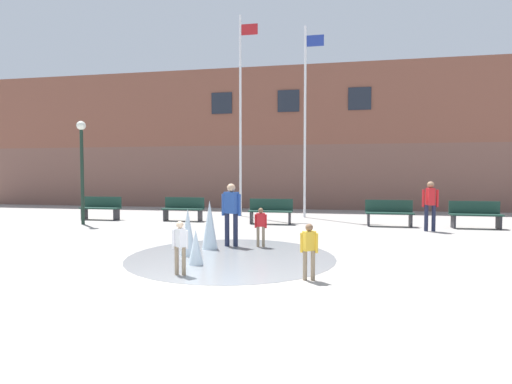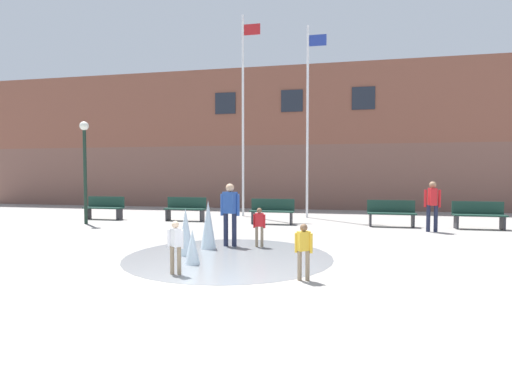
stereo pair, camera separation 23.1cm
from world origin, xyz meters
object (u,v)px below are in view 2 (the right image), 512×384
Objects in this scene: park_bench_left_of_flagpoles at (104,207)px; park_bench_near_trashcan at (479,215)px; flagpole_right at (308,116)px; park_bench_center at (272,211)px; park_bench_under_left_flagpole at (186,208)px; adult_watching at (230,210)px; flagpole_left at (244,111)px; lamp_post_left_lane at (85,157)px; child_in_fountain at (175,243)px; child_with_pink_shirt at (259,224)px; adult_in_red at (432,202)px; park_bench_under_right_flagpole at (391,213)px; child_running at (304,247)px.

park_bench_left_of_flagpoles and park_bench_near_trashcan have the same top height.
park_bench_left_of_flagpoles is 9.06m from flagpole_right.
flagpole_right reaches higher than park_bench_center.
park_bench_under_left_flagpole is 5.83m from adult_watching.
flagpole_left reaches higher than park_bench_under_left_flagpole.
lamp_post_left_lane is at bearing -154.06° from flagpole_right.
child_in_fountain is 1.00× the size of child_with_pink_shirt.
adult_in_red is 0.19× the size of flagpole_left.
lamp_post_left_lane is at bearing -83.17° from park_bench_left_of_flagpoles.
flagpole_left is (-8.56, 2.31, 4.03)m from park_bench_near_trashcan.
park_bench_under_right_flagpole is 1.57m from adult_in_red.
park_bench_center is 0.19× the size of flagpole_left.
adult_in_red is 0.43× the size of lamp_post_left_lane.
park_bench_center is 1.62× the size of child_in_fountain.
park_bench_under_right_flagpole is 1.01× the size of adult_in_red.
park_bench_left_of_flagpoles is 3.37m from park_bench_under_left_flagpole.
adult_watching is (-4.47, -4.72, 0.45)m from park_bench_under_right_flagpole.
child_with_pink_shirt reaches higher than park_bench_near_trashcan.
park_bench_under_left_flagpole is 6.25m from flagpole_right.
park_bench_under_left_flagpole is 1.01× the size of adult_watching.
park_bench_left_of_flagpoles is 10.98m from park_bench_under_right_flagpole.
park_bench_left_of_flagpoles is at bearing -176.30° from park_bench_under_left_flagpole.
child_in_fountain is (-0.53, -7.54, 0.10)m from park_bench_center.
adult_watching is 6.69m from adult_in_red.
park_bench_left_of_flagpoles is 8.62m from child_with_pink_shirt.
adult_in_red reaches higher than park_bench_center.
child_in_fountain is at bearing -45.40° from adult_in_red.
park_bench_under_right_flagpole is at bearing 69.68° from adult_watching.
park_bench_near_trashcan is 9.12m from child_running.
park_bench_under_right_flagpole is at bearing -137.09° from adult_in_red.
adult_in_red is 7.42m from child_running.
flagpole_left reaches higher than lamp_post_left_lane.
park_bench_under_left_flagpole is 7.62m from park_bench_under_right_flagpole.
child_running reaches higher than park_bench_near_trashcan.
lamp_post_left_lane reaches higher than park_bench_left_of_flagpoles.
adult_watching reaches higher than park_bench_center.
child_in_fountain is at bearing -45.12° from lamp_post_left_lane.
lamp_post_left_lane is (-6.13, 6.15, 1.86)m from child_in_fountain.
flagpole_right is (0.67, 6.96, 3.61)m from child_with_pink_shirt.
park_bench_under_right_flagpole is (4.15, 0.12, 0.00)m from park_bench_center.
flagpole_left reaches higher than child_running.
lamp_post_left_lane reaches higher than child_in_fountain.
child_in_fountain and child_with_pink_shirt have the same top height.
child_in_fountain is at bearing -94.03° from park_bench_center.
child_in_fountain is at bearing -50.32° from park_bench_left_of_flagpoles.
lamp_post_left_lane is at bearing 142.08° from child_with_pink_shirt.
park_bench_near_trashcan is at bearing 0.10° from park_bench_left_of_flagpoles.
flagpole_right reaches higher than park_bench_left_of_flagpoles.
child_with_pink_shirt reaches higher than park_bench_under_left_flagpole.
park_bench_under_left_flagpole is at bearing 178.79° from park_bench_under_right_flagpole.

